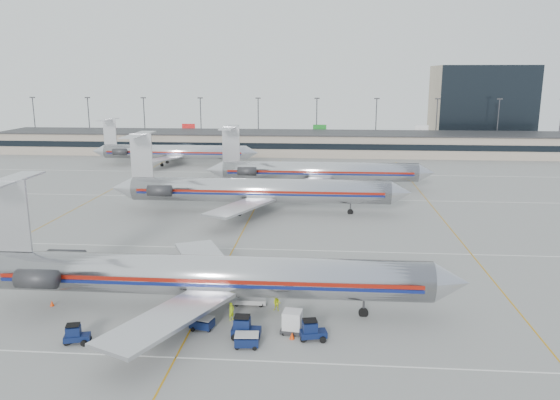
# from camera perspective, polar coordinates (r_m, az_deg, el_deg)

# --- Properties ---
(ground) EXTENTS (260.00, 260.00, 0.00)m
(ground) POSITION_cam_1_polar(r_m,az_deg,el_deg) (61.54, -6.40, -7.92)
(ground) COLOR gray
(ground) RESTS_ON ground
(apron_markings) EXTENTS (160.00, 0.15, 0.02)m
(apron_markings) POSITION_cam_1_polar(r_m,az_deg,el_deg) (70.82, -4.86, -5.07)
(apron_markings) COLOR silver
(apron_markings) RESTS_ON ground
(terminal) EXTENTS (162.00, 17.00, 6.25)m
(terminal) POSITION_cam_1_polar(r_m,az_deg,el_deg) (155.95, 0.41, 6.00)
(terminal) COLOR gray
(terminal) RESTS_ON ground
(light_mast_row) EXTENTS (163.60, 0.40, 15.28)m
(light_mast_row) POSITION_cam_1_polar(r_m,az_deg,el_deg) (169.34, 0.77, 8.38)
(light_mast_row) COLOR #38383D
(light_mast_row) RESTS_ON ground
(distant_building) EXTENTS (30.00, 20.00, 25.00)m
(distant_building) POSITION_cam_1_polar(r_m,az_deg,el_deg) (191.49, 20.23, 9.30)
(distant_building) COLOR tan
(distant_building) RESTS_ON ground
(jet_foreground) EXTENTS (47.64, 28.05, 12.47)m
(jet_foreground) POSITION_cam_1_polar(r_m,az_deg,el_deg) (51.90, -8.37, -7.73)
(jet_foreground) COLOR silver
(jet_foreground) RESTS_ON ground
(jet_second_row) EXTENTS (48.89, 28.79, 12.80)m
(jet_second_row) POSITION_cam_1_polar(r_m,az_deg,el_deg) (88.35, -2.78, 1.06)
(jet_second_row) COLOR silver
(jet_second_row) RESTS_ON ground
(jet_third_row) EXTENTS (44.70, 27.50, 12.22)m
(jet_third_row) POSITION_cam_1_polar(r_m,az_deg,el_deg) (107.20, 3.65, 3.05)
(jet_third_row) COLOR silver
(jet_third_row) RESTS_ON ground
(jet_back_row) EXTENTS (41.94, 25.80, 11.47)m
(jet_back_row) POSITION_cam_1_polar(r_m,az_deg,el_deg) (138.71, -11.27, 4.97)
(jet_back_row) COLOR silver
(jet_back_row) RESTS_ON ground
(tug_left) EXTENTS (2.27, 1.53, 1.68)m
(tug_left) POSITION_cam_1_polar(r_m,az_deg,el_deg) (49.60, -20.59, -13.04)
(tug_left) COLOR #0A153A
(tug_left) RESTS_ON ground
(tug_center) EXTENTS (2.48, 1.32, 2.01)m
(tug_center) POSITION_cam_1_polar(r_m,az_deg,el_deg) (47.45, -3.74, -13.21)
(tug_center) COLOR #0A153A
(tug_center) RESTS_ON ground
(tug_right) EXTENTS (2.42, 1.58, 1.81)m
(tug_right) POSITION_cam_1_polar(r_m,az_deg,el_deg) (47.18, 3.34, -13.48)
(tug_right) COLOR #0A153A
(tug_right) RESTS_ON ground
(cart_inner) EXTENTS (2.04, 1.47, 1.11)m
(cart_inner) POSITION_cam_1_polar(r_m,az_deg,el_deg) (46.21, -3.49, -14.41)
(cart_inner) COLOR #0A153A
(cart_inner) RESTS_ON ground
(cart_outer) EXTENTS (2.20, 1.76, 1.10)m
(cart_outer) POSITION_cam_1_polar(r_m,az_deg,el_deg) (49.49, -8.15, -12.59)
(cart_outer) COLOR #0A153A
(cart_outer) RESTS_ON ground
(uld_container) EXTENTS (2.09, 1.82, 1.99)m
(uld_container) POSITION_cam_1_polar(r_m,az_deg,el_deg) (48.24, 1.30, -12.60)
(uld_container) COLOR #2D2D30
(uld_container) RESTS_ON ground
(belt_loader) EXTENTS (3.82, 1.22, 2.02)m
(belt_loader) POSITION_cam_1_polar(r_m,az_deg,el_deg) (53.88, -3.12, -10.34)
(belt_loader) COLOR #A5A5A5
(belt_loader) RESTS_ON ground
(ramp_worker_near) EXTENTS (0.67, 0.73, 1.67)m
(ramp_worker_near) POSITION_cam_1_polar(r_m,az_deg,el_deg) (50.77, -5.10, -11.52)
(ramp_worker_near) COLOR #A4C612
(ramp_worker_near) RESTS_ON ground
(ramp_worker_far) EXTENTS (0.83, 0.71, 1.51)m
(ramp_worker_far) POSITION_cam_1_polar(r_m,az_deg,el_deg) (52.43, -0.33, -10.74)
(ramp_worker_far) COLOR #BFD013
(ramp_worker_far) RESTS_ON ground
(cone_right) EXTENTS (0.57, 0.57, 0.62)m
(cone_right) POSITION_cam_1_polar(r_m,az_deg,el_deg) (47.48, 1.27, -13.98)
(cone_right) COLOR red
(cone_right) RESTS_ON ground
(cone_left) EXTENTS (0.46, 0.46, 0.56)m
(cone_left) POSITION_cam_1_polar(r_m,az_deg,el_deg) (57.99, -22.73, -9.92)
(cone_left) COLOR red
(cone_left) RESTS_ON ground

